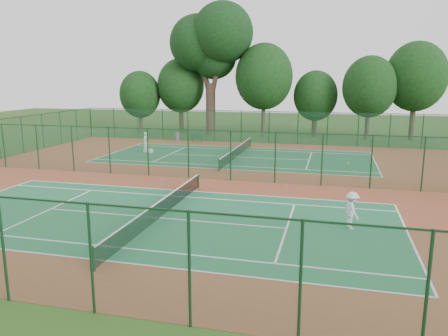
{
  "coord_description": "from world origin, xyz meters",
  "views": [
    {
      "loc": [
        8.35,
        -28.79,
        7.04
      ],
      "look_at": [
        1.93,
        -3.43,
        1.6
      ],
      "focal_mm": 35.0,
      "sensor_mm": 36.0,
      "label": 1
    }
  ],
  "objects_px": {
    "kit_bag": "(148,151)",
    "player_far": "(145,142)",
    "trash_bin": "(177,137)",
    "player_near": "(352,210)",
    "bench": "(197,138)",
    "big_tree": "(212,42)"
  },
  "relations": [
    {
      "from": "trash_bin",
      "to": "bench",
      "type": "bearing_deg",
      "value": -5.03
    },
    {
      "from": "bench",
      "to": "kit_bag",
      "type": "xyz_separation_m",
      "value": [
        -2.47,
        -7.65,
        -0.26
      ]
    },
    {
      "from": "kit_bag",
      "to": "big_tree",
      "type": "height_order",
      "value": "big_tree"
    },
    {
      "from": "kit_bag",
      "to": "player_far",
      "type": "bearing_deg",
      "value": 163.67
    },
    {
      "from": "bench",
      "to": "big_tree",
      "type": "relative_size",
      "value": 0.09
    },
    {
      "from": "player_near",
      "to": "kit_bag",
      "type": "distance_m",
      "value": 25.26
    },
    {
      "from": "bench",
      "to": "kit_bag",
      "type": "distance_m",
      "value": 8.05
    },
    {
      "from": "player_near",
      "to": "bench",
      "type": "relative_size",
      "value": 1.3
    },
    {
      "from": "player_far",
      "to": "bench",
      "type": "height_order",
      "value": "player_far"
    },
    {
      "from": "trash_bin",
      "to": "kit_bag",
      "type": "bearing_deg",
      "value": -90.62
    },
    {
      "from": "trash_bin",
      "to": "big_tree",
      "type": "relative_size",
      "value": 0.06
    },
    {
      "from": "trash_bin",
      "to": "kit_bag",
      "type": "xyz_separation_m",
      "value": [
        -0.09,
        -7.86,
        -0.33
      ]
    },
    {
      "from": "trash_bin",
      "to": "player_far",
      "type": "bearing_deg",
      "value": -93.37
    },
    {
      "from": "player_far",
      "to": "player_near",
      "type": "bearing_deg",
      "value": 44.47
    },
    {
      "from": "trash_bin",
      "to": "kit_bag",
      "type": "height_order",
      "value": "trash_bin"
    },
    {
      "from": "trash_bin",
      "to": "bench",
      "type": "relative_size",
      "value": 0.73
    },
    {
      "from": "bench",
      "to": "big_tree",
      "type": "bearing_deg",
      "value": 85.53
    },
    {
      "from": "trash_bin",
      "to": "kit_bag",
      "type": "relative_size",
      "value": 1.1
    },
    {
      "from": "trash_bin",
      "to": "big_tree",
      "type": "distance_m",
      "value": 12.58
    },
    {
      "from": "big_tree",
      "to": "player_far",
      "type": "bearing_deg",
      "value": -101.33
    },
    {
      "from": "player_far",
      "to": "big_tree",
      "type": "bearing_deg",
      "value": 167.02
    },
    {
      "from": "trash_bin",
      "to": "player_near",
      "type": "bearing_deg",
      "value": -54.6
    }
  ]
}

